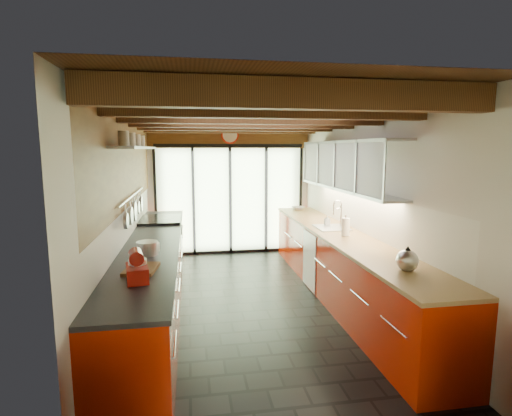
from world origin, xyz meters
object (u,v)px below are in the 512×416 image
object	(u,v)px
stand_mixer	(137,268)
kettle	(407,259)
paper_towel	(346,227)
soap_bottle	(327,220)
bowl	(298,208)

from	to	relation	value
stand_mixer	kettle	bearing A→B (deg)	-2.57
paper_towel	soap_bottle	bearing A→B (deg)	90.00
soap_bottle	bowl	xyz separation A→B (m)	(0.00, 1.66, -0.06)
paper_towel	soap_bottle	xyz separation A→B (m)	(0.00, 0.73, -0.04)
soap_bottle	bowl	distance (m)	1.67
bowl	paper_towel	bearing A→B (deg)	-90.00
stand_mixer	paper_towel	world-z (taller)	stand_mixer
kettle	paper_towel	xyz separation A→B (m)	(0.00, 1.56, 0.01)
paper_towel	bowl	bearing A→B (deg)	90.00
bowl	soap_bottle	bearing A→B (deg)	-90.00
kettle	soap_bottle	xyz separation A→B (m)	(0.00, 2.29, -0.03)
kettle	bowl	distance (m)	3.95
paper_towel	bowl	world-z (taller)	paper_towel
stand_mixer	kettle	distance (m)	2.54
soap_bottle	bowl	world-z (taller)	soap_bottle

